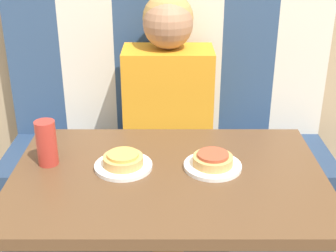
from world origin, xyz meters
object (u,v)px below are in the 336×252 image
object	(u,v)px
person	(168,78)
drinking_cup	(46,143)
plate_right	(212,166)
pizza_right	(213,159)
pizza_left	(123,159)
plate_left	(123,166)

from	to	relation	value
person	drinking_cup	size ratio (longest dim) A/B	4.67
plate_right	pizza_right	world-z (taller)	pizza_right
plate_right	pizza_left	size ratio (longest dim) A/B	1.45
pizza_right	drinking_cup	world-z (taller)	drinking_cup
plate_left	plate_right	world-z (taller)	same
pizza_left	drinking_cup	bearing A→B (deg)	173.46
person	plate_right	world-z (taller)	person
person	drinking_cup	xyz separation A→B (m)	(-0.36, -0.52, -0.03)
person	plate_right	xyz separation A→B (m)	(0.13, -0.55, -0.09)
person	pizza_left	size ratio (longest dim) A/B	5.46
plate_right	pizza_right	distance (m)	0.02
plate_left	pizza_left	bearing A→B (deg)	0.00
drinking_cup	pizza_right	bearing A→B (deg)	-3.03
plate_left	plate_right	xyz separation A→B (m)	(0.27, 0.00, 0.00)
pizza_right	drinking_cup	distance (m)	0.50
drinking_cup	pizza_left	bearing A→B (deg)	-6.54
plate_left	drinking_cup	bearing A→B (deg)	173.46
person	plate_right	distance (m)	0.57
plate_right	person	bearing A→B (deg)	103.61
person	drinking_cup	world-z (taller)	person
plate_left	drinking_cup	world-z (taller)	drinking_cup
pizza_left	drinking_cup	world-z (taller)	drinking_cup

